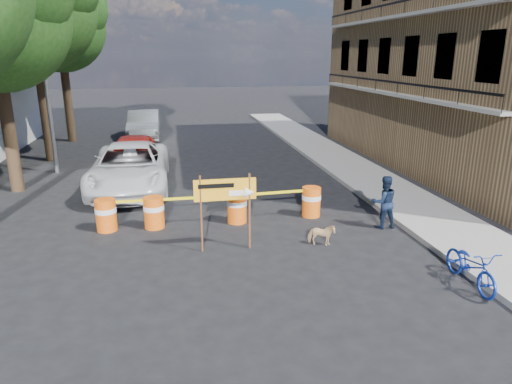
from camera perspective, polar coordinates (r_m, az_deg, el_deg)
name	(u,v)px	position (r m, az deg, el deg)	size (l,w,h in m)	color
ground	(231,257)	(11.18, -3.19, -8.14)	(120.00, 120.00, 0.00)	black
sidewalk_east	(368,179)	(18.31, 13.84, 1.64)	(2.40, 40.00, 0.15)	gray
apartment_building	(489,22)	(22.44, 27.13, 18.37)	(8.00, 16.00, 12.00)	#92724A
tree_mid_b	(33,5)	(22.82, -26.15, 20.25)	(5.67, 5.40, 9.62)	#332316
tree_far	(60,25)	(27.66, -23.29, 18.65)	(5.04, 4.80, 8.84)	#332316
streetlamp	(45,64)	(20.12, -24.86, 14.37)	(1.25, 0.18, 8.00)	gray
barrel_far_left	(106,214)	(13.29, -18.24, -2.67)	(0.58, 0.58, 0.90)	#EC4C0D
barrel_mid_left	(154,212)	(13.14, -12.64, -2.44)	(0.58, 0.58, 0.90)	#EC4C0D
barrel_mid_right	(237,207)	(13.25, -2.40, -1.87)	(0.58, 0.58, 0.90)	#EC4C0D
barrel_far_right	(311,201)	(13.86, 6.92, -1.14)	(0.58, 0.58, 0.90)	#EC4C0D
detour_sign	(234,195)	(11.11, -2.81, -0.34)	(1.52, 0.28, 1.96)	#592D19
pedestrian	(384,202)	(13.25, 15.71, -1.21)	(0.73, 0.57, 1.51)	#101B32
bicycle	(474,248)	(10.56, 25.56, -6.31)	(0.60, 0.91, 1.73)	#1533AC
dog	(321,235)	(11.82, 8.17, -5.33)	(0.31, 0.69, 0.58)	tan
suv_white	(130,167)	(17.10, -15.50, 3.00)	(2.69, 5.82, 1.62)	silver
sedan_red	(134,155)	(19.16, -15.03, 4.44)	(1.88, 4.68, 1.59)	#A7170D
sedan_silver	(144,125)	(27.48, -13.84, 8.17)	(1.72, 4.92, 1.62)	#A5A7AC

